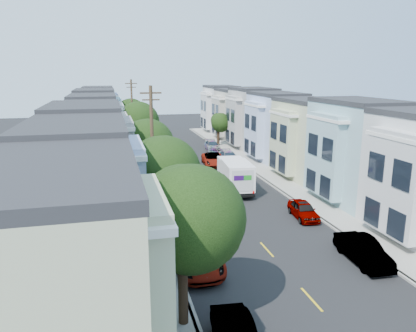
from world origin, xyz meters
The scene contains 26 objects.
ground centered at (0.00, 0.00, 0.00)m, with size 160.00×160.00×0.00m, color black.
road_slab centered at (0.00, 15.00, 0.01)m, with size 12.00×70.00×0.02m, color black.
curb_left centered at (-6.05, 15.00, 0.07)m, with size 0.30×70.00×0.15m, color gray.
curb_right centered at (6.05, 15.00, 0.07)m, with size 0.30×70.00×0.15m, color gray.
sidewalk_left centered at (-7.35, 15.00, 0.07)m, with size 2.60×70.00×0.15m, color gray.
sidewalk_right centered at (7.35, 15.00, 0.07)m, with size 2.60×70.00×0.15m, color gray.
centerline centered at (0.00, 15.00, 0.00)m, with size 0.12×70.00×0.01m, color gold.
townhouse_row_left centered at (-11.15, 15.00, 0.00)m, with size 5.00×70.00×8.50m, color #B7BE95.
townhouse_row_right centered at (11.15, 15.00, 0.00)m, with size 5.00×70.00×8.50m, color #B7BE95.
tree_a centered at (-6.30, -12.55, 5.01)m, with size 4.70×4.70×7.38m.
tree_b centered at (-6.30, -3.93, 4.93)m, with size 4.70×4.70×7.30m.
tree_c centered at (-6.30, 6.78, 4.81)m, with size 4.70×4.70×7.18m.
tree_d centered at (-6.30, 17.47, 5.57)m, with size 4.67×4.67×7.93m.
tree_e centered at (-6.30, 33.05, 4.94)m, with size 4.70×4.70×7.31m.
tree_far_r centered at (6.89, 30.60, 3.56)m, with size 2.95×2.95×5.09m.
utility_pole_near centered at (-6.30, 2.00, 5.15)m, with size 1.60×0.26×10.00m.
utility_pole_far centered at (-6.30, 28.00, 5.15)m, with size 1.60×0.26×10.00m.
fedex_truck centered at (1.91, 6.97, 1.68)m, with size 2.41×6.27×3.01m.
lead_sedan centered at (2.60, 17.91, 0.76)m, with size 2.51×5.45×1.51m, color black.
parked_left_b centered at (-4.90, -7.39, 0.76)m, with size 2.52×5.47×1.52m, color #0B1F35.
parked_left_c centered at (-4.90, -1.40, 0.69)m, with size 1.63×4.25×1.38m, color #91979B.
parked_left_d centered at (-4.90, 12.92, 0.67)m, with size 2.22×4.83×1.34m, color #4F120E.
parked_right_a centered at (4.90, -8.98, 0.74)m, with size 1.57×4.45×1.48m, color #585D67.
parked_right_b centered at (4.90, -1.25, 0.66)m, with size 1.57×4.09×1.33m, color silver.
parked_right_c centered at (4.90, 19.13, 0.69)m, with size 1.94×4.61×1.38m, color black.
parked_right_d centered at (4.90, 27.68, 0.66)m, with size 1.86×4.42×1.33m, color black.
Camera 1 is at (-9.34, -28.50, 11.12)m, focal length 35.00 mm.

